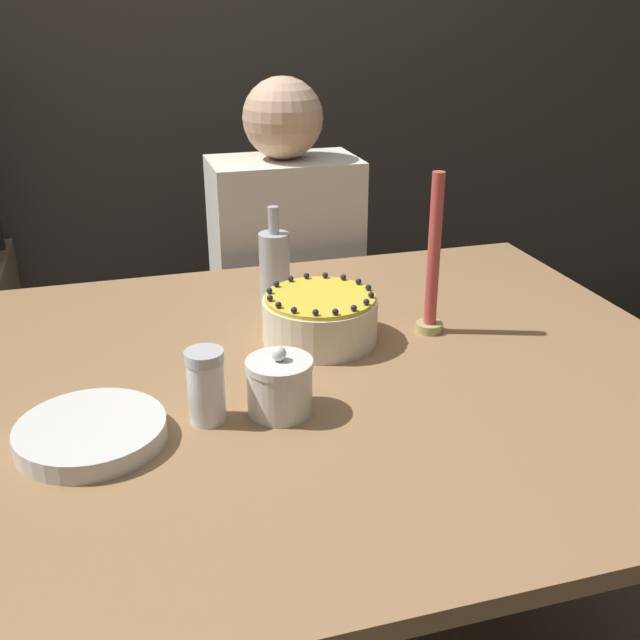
# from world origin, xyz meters

# --- Properties ---
(wall_behind) EXTENTS (8.00, 0.05, 2.60)m
(wall_behind) POSITION_xyz_m (0.00, 1.40, 1.30)
(wall_behind) COLOR #38332D
(wall_behind) RESTS_ON ground_plane
(dining_table) EXTENTS (1.42, 1.19, 0.78)m
(dining_table) POSITION_xyz_m (0.00, 0.00, 0.67)
(dining_table) COLOR #936D47
(dining_table) RESTS_ON ground_plane
(cake) EXTENTS (0.22, 0.22, 0.11)m
(cake) POSITION_xyz_m (0.04, 0.13, 0.82)
(cake) COLOR #EFE5CC
(cake) RESTS_ON dining_table
(sugar_bowl) EXTENTS (0.11, 0.11, 0.12)m
(sugar_bowl) POSITION_xyz_m (-0.11, -0.12, 0.82)
(sugar_bowl) COLOR silver
(sugar_bowl) RESTS_ON dining_table
(sugar_shaker) EXTENTS (0.06, 0.06, 0.12)m
(sugar_shaker) POSITION_xyz_m (-0.22, -0.11, 0.84)
(sugar_shaker) COLOR white
(sugar_shaker) RESTS_ON dining_table
(plate_stack) EXTENTS (0.23, 0.23, 0.03)m
(plate_stack) POSITION_xyz_m (-0.40, -0.13, 0.79)
(plate_stack) COLOR silver
(plate_stack) RESTS_ON dining_table
(candle) EXTENTS (0.05, 0.05, 0.33)m
(candle) POSITION_xyz_m (0.26, 0.11, 0.91)
(candle) COLOR tan
(candle) RESTS_ON dining_table
(bottle) EXTENTS (0.07, 0.07, 0.21)m
(bottle) POSITION_xyz_m (0.00, 0.36, 0.86)
(bottle) COLOR #B2B7BC
(bottle) RESTS_ON dining_table
(person_man_blue_shirt) EXTENTS (0.40, 0.34, 1.21)m
(person_man_blue_shirt) POSITION_xyz_m (0.13, 0.79, 0.53)
(person_man_blue_shirt) COLOR #595960
(person_man_blue_shirt) RESTS_ON ground_plane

